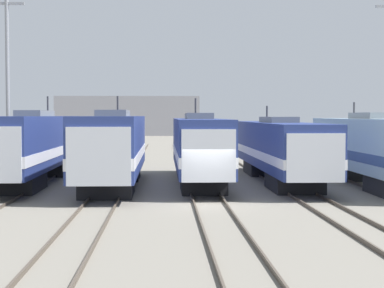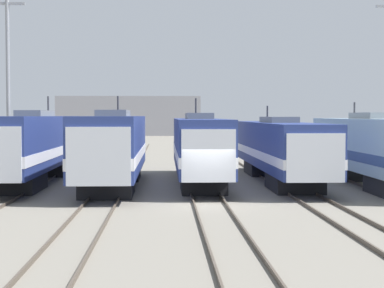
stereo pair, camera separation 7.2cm
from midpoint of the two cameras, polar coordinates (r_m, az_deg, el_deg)
The scene contains 11 objects.
ground_plane at distance 29.51m, azimuth 1.61°, elevation -5.37°, with size 400.00×400.00×0.00m, color slate.
rail_pair_center_left at distance 29.57m, azimuth -8.05°, elevation -5.23°, with size 1.51×120.00×0.15m.
rail_pair_center at distance 29.50m, azimuth 1.61°, elevation -5.22°, with size 1.51×120.00×0.15m.
rail_pair_center_right at distance 30.25m, azimuth 11.05°, elevation -5.07°, with size 1.51×120.00×0.15m.
locomotive_far_left at distance 39.74m, azimuth -13.81°, elevation -0.15°, with size 2.84×19.55×5.37m.
locomotive_center_left at distance 36.29m, azimuth -6.99°, elevation -0.34°, with size 3.14×16.67×5.28m.
locomotive_center at distance 37.77m, azimuth 0.71°, elevation -0.33°, with size 2.80×17.03×5.20m.
locomotive_center_right at distance 39.29m, azimuth 7.87°, elevation -0.40°, with size 3.02×19.63×4.73m.
locomotive_far_right at distance 37.80m, azimuth 16.04°, elevation -0.41°, with size 3.08×16.70×4.91m.
catenary_tower_left at distance 42.98m, azimuth -16.00°, elevation 5.96°, with size 2.27×0.25×12.74m.
depot_building at distance 133.40m, azimuth -5.58°, elevation 2.50°, with size 29.13×8.52×8.02m.
Camera 2 is at (-2.03, -29.16, 4.05)m, focal length 60.00 mm.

